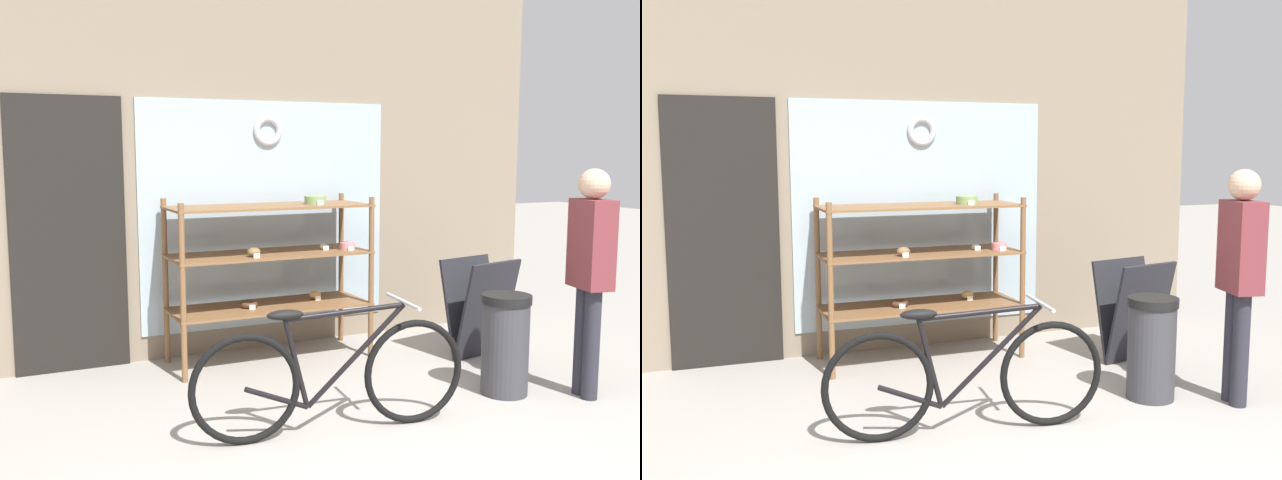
{
  "view_description": "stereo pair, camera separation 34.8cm",
  "coord_description": "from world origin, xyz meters",
  "views": [
    {
      "loc": [
        -1.97,
        -2.7,
        1.7
      ],
      "look_at": [
        0.03,
        1.55,
        1.1
      ],
      "focal_mm": 40.0,
      "sensor_mm": 36.0,
      "label": 1
    },
    {
      "loc": [
        -1.65,
        -2.84,
        1.7
      ],
      "look_at": [
        0.03,
        1.55,
        1.1
      ],
      "focal_mm": 40.0,
      "sensor_mm": 36.0,
      "label": 2
    }
  ],
  "objects": [
    {
      "name": "display_case",
      "position": [
        0.09,
        2.56,
        0.83
      ],
      "size": [
        1.6,
        0.59,
        1.32
      ],
      "color": "brown",
      "rests_on": "ground_plane"
    },
    {
      "name": "trash_bin",
      "position": [
        1.25,
        1.1,
        0.38
      ],
      "size": [
        0.34,
        0.34,
        0.7
      ],
      "color": "#38383D",
      "rests_on": "ground_plane"
    },
    {
      "name": "sandwich_board",
      "position": [
        1.64,
        1.91,
        0.41
      ],
      "size": [
        0.63,
        0.48,
        0.8
      ],
      "rotation": [
        0.0,
        0.0,
        0.19
      ],
      "color": "#232328",
      "rests_on": "ground_plane"
    },
    {
      "name": "storefront_facade",
      "position": [
        -0.04,
        2.99,
        1.67
      ],
      "size": [
        5.77,
        0.13,
        3.43
      ],
      "color": "gray",
      "rests_on": "ground_plane"
    },
    {
      "name": "pedestrian",
      "position": [
        1.72,
        0.82,
        0.92
      ],
      "size": [
        0.25,
        0.35,
        1.57
      ],
      "rotation": [
        0.0,
        0.0,
        1.32
      ],
      "color": "#282833",
      "rests_on": "ground_plane"
    },
    {
      "name": "bicycle",
      "position": [
        -0.16,
        0.98,
        0.36
      ],
      "size": [
        1.72,
        0.46,
        0.79
      ],
      "rotation": [
        0.0,
        0.0,
        -0.12
      ],
      "color": "black",
      "rests_on": "ground_plane"
    }
  ]
}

